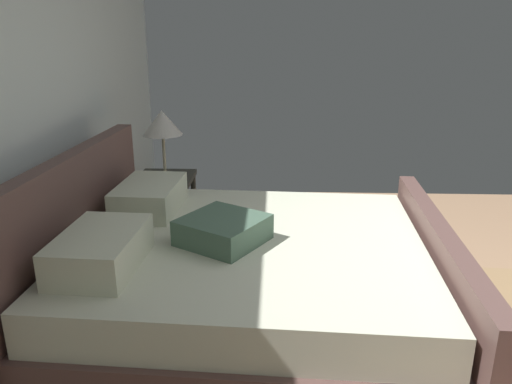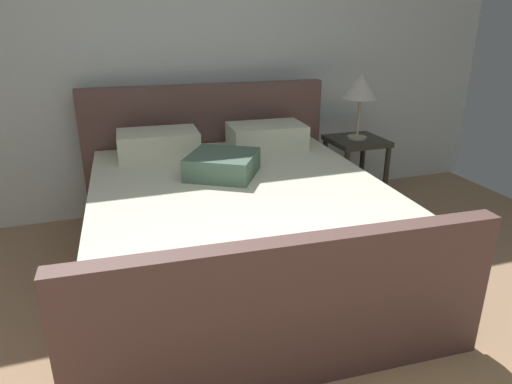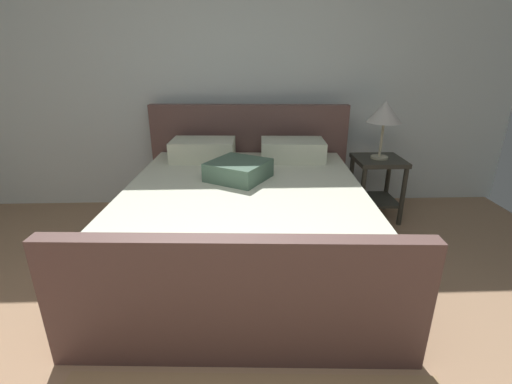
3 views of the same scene
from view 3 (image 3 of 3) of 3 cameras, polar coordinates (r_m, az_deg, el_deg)
name	(u,v)px [view 3 (image 3 of 3)]	position (r m, az deg, el deg)	size (l,w,h in m)	color
wall_back	(227,80)	(3.80, -4.57, 17.10)	(5.89, 0.12, 2.55)	silver
bed	(245,217)	(2.82, -1.73, -3.94)	(2.02, 2.24, 1.07)	brown
nightstand_right	(377,178)	(3.68, 18.39, 2.08)	(0.44, 0.44, 0.60)	#33322A
table_lamp_right	(385,113)	(3.54, 19.54, 11.57)	(0.31, 0.31, 0.53)	#B7B293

